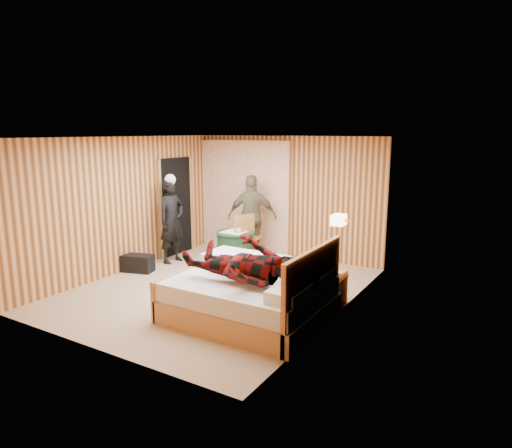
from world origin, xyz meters
The scene contains 23 objects.
floor centered at (0.00, 0.00, 0.00)m, with size 4.20×5.00×0.01m, color tan.
ceiling centered at (0.00, 0.00, 2.50)m, with size 4.20×5.00×0.01m, color white.
wall_back centered at (0.00, 2.50, 1.25)m, with size 4.20×0.02×2.50m, color #F3A55D.
wall_left centered at (-2.10, 0.00, 1.25)m, with size 0.02×5.00×2.50m, color #F3A55D.
wall_right centered at (2.10, 0.00, 1.25)m, with size 0.02×5.00×2.50m, color #F3A55D.
curtain centered at (-1.00, 2.43, 1.20)m, with size 2.20×0.08×2.40m, color white.
doorway centered at (-2.06, 1.40, 1.02)m, with size 0.06×0.90×2.05m, color black.
wall_lamp centered at (1.92, 0.45, 1.30)m, with size 0.26×0.24×0.16m.
bed centered at (1.12, -0.72, 0.33)m, with size 2.12×1.67×1.15m.
nightstand centered at (1.88, 0.30, 0.27)m, with size 0.40×0.54×0.52m.
round_table centered at (-0.52, 1.34, 0.34)m, with size 0.76×0.76×0.68m.
chair_far centered at (-0.54, 1.95, 0.54)m, with size 0.49×0.49×0.93m.
chair_near centered at (-0.47, 1.47, 0.58)m, with size 0.59×0.59×1.00m.
duffel_bag centered at (-1.85, 0.03, 0.16)m, with size 0.57×0.30×0.32m, color black.
sneaker_left centered at (-0.40, 1.02, 0.06)m, with size 0.29×0.12×0.13m, color white.
sneaker_right centered at (0.06, 0.37, 0.07)m, with size 0.30×0.12×0.13m, color white.
woman_standing centered at (-1.72, 0.87, 0.85)m, with size 0.62×0.41×1.69m, color black.
man_at_table centered at (-0.52, 1.98, 0.86)m, with size 1.01×0.42×1.72m, color #696146.
man_on_bed centered at (1.15, -0.95, 1.00)m, with size 1.77×0.67×0.86m, color #610A09.
book_lower centered at (1.88, 0.25, 0.53)m, with size 0.17×0.22×0.02m, color white.
book_upper centered at (1.88, 0.25, 0.55)m, with size 0.16×0.22×0.02m, color white.
cup_nightstand centered at (1.88, 0.43, 0.57)m, with size 0.10×0.10×0.09m, color white.
cup_table centered at (-0.42, 1.29, 0.72)m, with size 0.12×0.12×0.10m, color white.
Camera 1 is at (4.29, -5.89, 2.60)m, focal length 32.00 mm.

